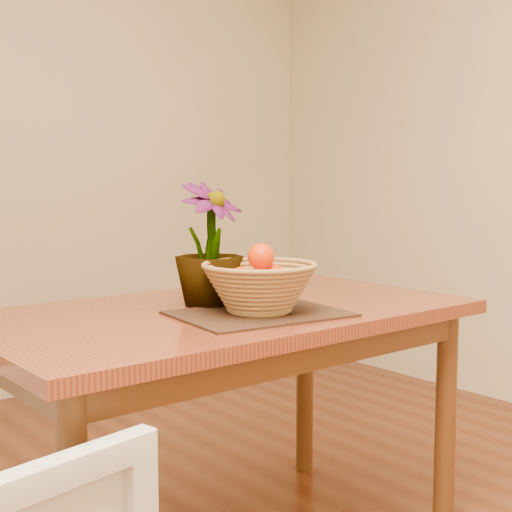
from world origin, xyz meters
TOP-DOWN VIEW (x-y plane):
  - table at (0.00, 0.30)m, footprint 1.40×0.80m
  - placemat at (0.00, 0.15)m, footprint 0.48×0.38m
  - wicker_basket at (0.00, 0.15)m, footprint 0.31×0.31m
  - orange_pile at (0.01, 0.15)m, footprint 0.19×0.18m
  - potted_plant at (-0.02, 0.35)m, footprint 0.24×0.24m

SIDE VIEW (x-z plane):
  - table at x=0.00m, z-range 0.29..1.04m
  - placemat at x=0.00m, z-range 0.75..0.76m
  - wicker_basket at x=0.00m, z-range 0.76..0.88m
  - orange_pile at x=0.01m, z-range 0.79..0.92m
  - potted_plant at x=-0.02m, z-range 0.75..1.11m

